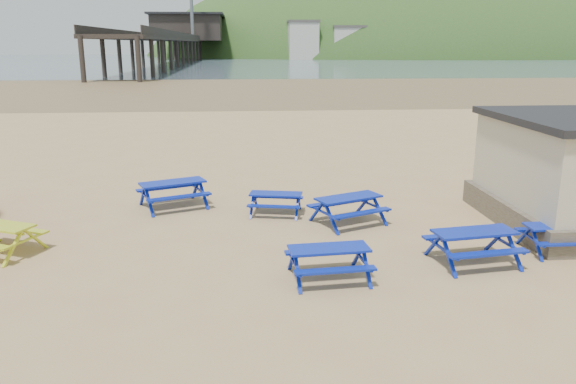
{
  "coord_description": "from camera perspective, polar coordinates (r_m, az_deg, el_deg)",
  "views": [
    {
      "loc": [
        -0.49,
        -13.83,
        5.08
      ],
      "look_at": [
        0.75,
        1.5,
        1.0
      ],
      "focal_mm": 35.0,
      "sensor_mm": 36.0,
      "label": 1
    }
  ],
  "objects": [
    {
      "name": "picnic_table_yellow",
      "position": [
        15.72,
        -27.25,
        -4.25
      ],
      "size": [
        2.25,
        2.08,
        0.76
      ],
      "rotation": [
        0.0,
        0.0,
        -0.43
      ],
      "color": "#B4C812",
      "rests_on": "ground"
    },
    {
      "name": "picnic_table_blue_a",
      "position": [
        18.24,
        -11.57,
        -0.25
      ],
      "size": [
        2.49,
        2.28,
        0.84
      ],
      "rotation": [
        0.0,
        0.0,
        0.4
      ],
      "color": "#120A92",
      "rests_on": "ground"
    },
    {
      "name": "sea",
      "position": [
        183.91,
        -4.61,
        13.22
      ],
      "size": [
        400.0,
        400.0,
        0.0
      ],
      "primitive_type": "plane",
      "color": "#495C69",
      "rests_on": "ground"
    },
    {
      "name": "ground",
      "position": [
        14.75,
        -2.46,
        -5.31
      ],
      "size": [
        400.0,
        400.0,
        0.0
      ],
      "primitive_type": "plane",
      "color": "tan",
      "rests_on": "ground"
    },
    {
      "name": "picnic_table_blue_e",
      "position": [
        14.08,
        18.31,
        -5.32
      ],
      "size": [
        2.13,
        1.81,
        0.81
      ],
      "rotation": [
        0.0,
        0.0,
        0.14
      ],
      "color": "#120A92",
      "rests_on": "ground"
    },
    {
      "name": "picnic_table_blue_b",
      "position": [
        17.19,
        -1.25,
        -1.18
      ],
      "size": [
        1.8,
        1.56,
        0.66
      ],
      "rotation": [
        0.0,
        0.0,
        -0.2
      ],
      "color": "#120A92",
      "rests_on": "ground"
    },
    {
      "name": "picnic_table_blue_c",
      "position": [
        16.37,
        6.15,
        -1.83
      ],
      "size": [
        2.39,
        2.2,
        0.81
      ],
      "rotation": [
        0.0,
        0.0,
        0.42
      ],
      "color": "#120A92",
      "rests_on": "ground"
    },
    {
      "name": "pier",
      "position": [
        192.86,
        -10.18,
        14.74
      ],
      "size": [
        24.0,
        220.0,
        39.29
      ],
      "color": "black",
      "rests_on": "ground"
    },
    {
      "name": "picnic_table_blue_d",
      "position": [
        12.55,
        4.16,
        -7.22
      ],
      "size": [
        1.89,
        1.58,
        0.74
      ],
      "rotation": [
        0.0,
        0.0,
        0.09
      ],
      "color": "#120A92",
      "rests_on": "ground"
    },
    {
      "name": "picnic_table_blue_f",
      "position": [
        15.65,
        25.76,
        -4.27
      ],
      "size": [
        1.68,
        1.35,
        0.7
      ],
      "rotation": [
        0.0,
        0.0,
        -0.01
      ],
      "color": "#120A92",
      "rests_on": "ground"
    },
    {
      "name": "wet_sand",
      "position": [
        69.02,
        -4.29,
        10.59
      ],
      "size": [
        400.0,
        400.0,
        0.0
      ],
      "primitive_type": "plane",
      "color": "olive",
      "rests_on": "ground"
    },
    {
      "name": "headland_town",
      "position": [
        260.22,
        16.02,
        10.99
      ],
      "size": [
        264.0,
        144.0,
        108.0
      ],
      "color": "#2D4C1E",
      "rests_on": "ground"
    }
  ]
}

